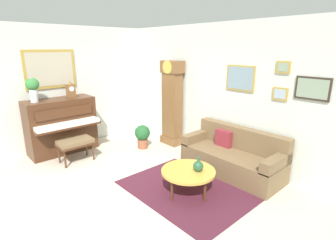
{
  "coord_description": "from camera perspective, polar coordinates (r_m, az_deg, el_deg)",
  "views": [
    {
      "loc": [
        3.55,
        -2.05,
        2.33
      ],
      "look_at": [
        -0.05,
        1.2,
        0.97
      ],
      "focal_mm": 28.04,
      "sensor_mm": 36.0,
      "label": 1
    }
  ],
  "objects": [
    {
      "name": "grandfather_clock",
      "position": [
        6.31,
        0.9,
        3.19
      ],
      "size": [
        0.52,
        0.34,
        2.03
      ],
      "color": "brown",
      "rests_on": "ground_plane"
    },
    {
      "name": "flower_vase",
      "position": [
        6.03,
        -27.35,
        6.4
      ],
      "size": [
        0.26,
        0.26,
        0.58
      ],
      "color": "silver",
      "rests_on": "piano"
    },
    {
      "name": "wall_back",
      "position": [
        5.76,
        9.44,
        6.23
      ],
      "size": [
        5.3,
        0.13,
        2.8
      ],
      "color": "silver",
      "rests_on": "ground_plane"
    },
    {
      "name": "couch",
      "position": [
        5.19,
        13.94,
        -7.69
      ],
      "size": [
        1.9,
        0.8,
        0.84
      ],
      "color": "brown",
      "rests_on": "ground_plane"
    },
    {
      "name": "green_jug",
      "position": [
        4.28,
        6.59,
        -9.91
      ],
      "size": [
        0.17,
        0.17,
        0.24
      ],
      "color": "#234C33",
      "rests_on": "coffee_table"
    },
    {
      "name": "area_rug",
      "position": [
        4.57,
        3.8,
        -14.93
      ],
      "size": [
        2.1,
        1.5,
        0.01
      ],
      "primitive_type": "cube",
      "color": "#4C1E2D",
      "rests_on": "ground_plane"
    },
    {
      "name": "wall_left",
      "position": [
        6.55,
        -23.49,
        6.32
      ],
      "size": [
        0.13,
        4.9,
        2.8
      ],
      "color": "silver",
      "rests_on": "ground_plane"
    },
    {
      "name": "piano",
      "position": [
        6.36,
        -22.11,
        -1.13
      ],
      "size": [
        0.87,
        1.44,
        1.22
      ],
      "color": "#4C2B19",
      "rests_on": "ground_plane"
    },
    {
      "name": "piano_bench",
      "position": [
        5.76,
        -19.49,
        -4.76
      ],
      "size": [
        0.42,
        0.7,
        0.48
      ],
      "color": "#4C2B19",
      "rests_on": "ground_plane"
    },
    {
      "name": "mantel_clock",
      "position": [
        6.29,
        -20.4,
        6.15
      ],
      "size": [
        0.13,
        0.18,
        0.38
      ],
      "color": "brown",
      "rests_on": "piano"
    },
    {
      "name": "coffee_table",
      "position": [
        4.34,
        4.42,
        -11.15
      ],
      "size": [
        0.88,
        0.88,
        0.4
      ],
      "color": "gold",
      "rests_on": "ground_plane"
    },
    {
      "name": "potted_plant",
      "position": [
        6.21,
        -5.57,
        -3.26
      ],
      "size": [
        0.36,
        0.36,
        0.56
      ],
      "color": "#935138",
      "rests_on": "ground_plane"
    },
    {
      "name": "ground_plane",
      "position": [
        4.75,
        -10.73,
        -14.72
      ],
      "size": [
        6.4,
        6.0,
        0.1
      ],
      "primitive_type": "cube",
      "color": "beige"
    }
  ]
}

